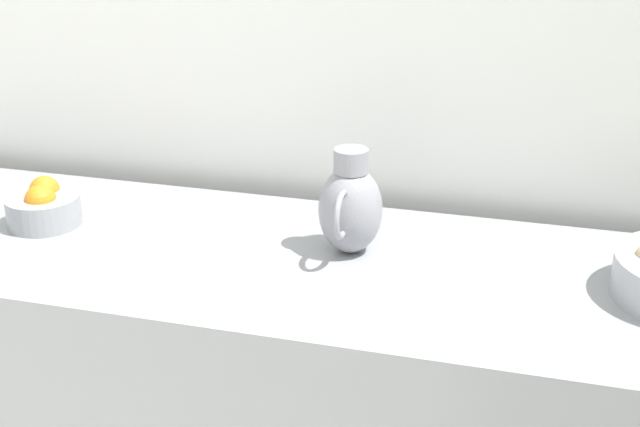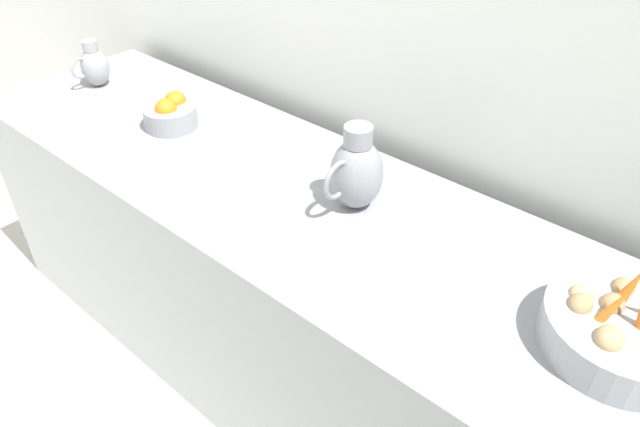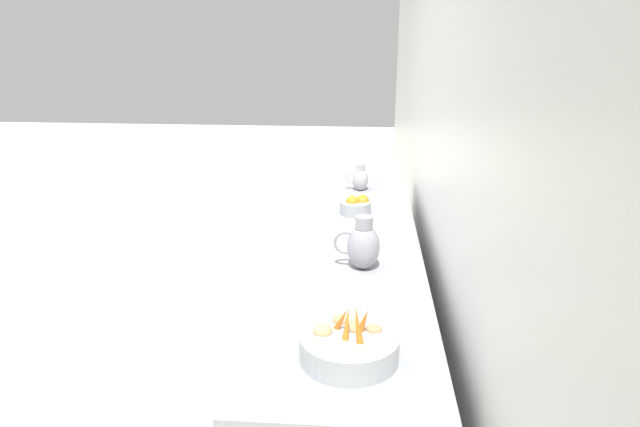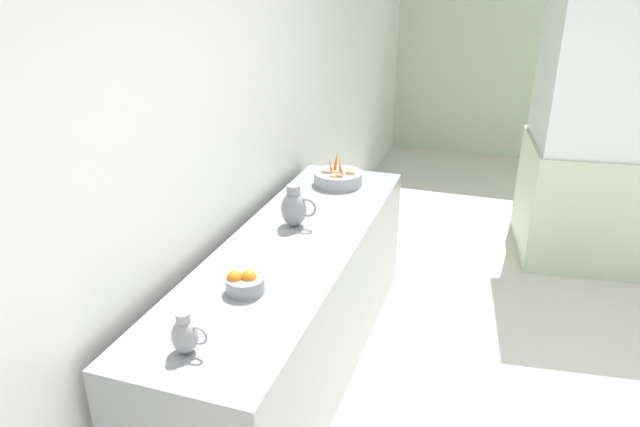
# 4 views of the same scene
# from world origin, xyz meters

# --- Properties ---
(prep_counter) EXTENTS (0.71, 2.61, 0.87)m
(prep_counter) POSITION_xyz_m (-1.48, 0.24, 0.43)
(prep_counter) COLOR gray
(prep_counter) RESTS_ON ground_plane
(orange_bowl) EXTENTS (0.18, 0.18, 0.11)m
(orange_bowl) POSITION_xyz_m (-1.50, -0.33, 0.91)
(orange_bowl) COLOR gray
(orange_bowl) RESTS_ON prep_counter
(metal_pitcher_tall) EXTENTS (0.21, 0.15, 0.25)m
(metal_pitcher_tall) POSITION_xyz_m (-1.55, 0.45, 0.98)
(metal_pitcher_tall) COLOR gray
(metal_pitcher_tall) RESTS_ON prep_counter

